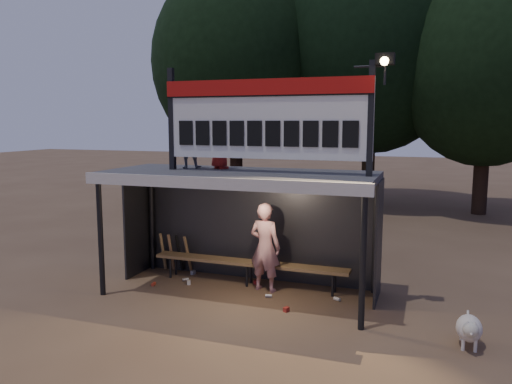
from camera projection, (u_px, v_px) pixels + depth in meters
ground at (239, 293)px, 9.45m from camera, size 80.00×80.00×0.00m
player at (265, 247)px, 9.50m from camera, size 0.68×0.51×1.72m
child_a at (189, 143)px, 9.74m from camera, size 0.56×0.49×1.00m
child_b at (220, 143)px, 9.64m from camera, size 0.57×0.54×0.99m
dugout_shelter at (243, 195)px, 9.42m from camera, size 5.10×2.08×2.32m
scoreboard_assembly at (267, 116)px, 8.79m from camera, size 4.10×0.27×1.99m
bench at (249, 264)px, 9.90m from camera, size 4.00×0.35×0.48m
tree_left at (236, 62)px, 19.33m from camera, size 6.46×6.46×9.27m
tree_mid at (372, 44)px, 19.00m from camera, size 7.22×7.22×10.36m
tree_right at (488, 63)px, 16.90m from camera, size 6.08×6.08×8.72m
dog at (469, 329)px, 7.16m from camera, size 0.36×0.81×0.49m
bats at (175, 253)px, 10.74m from camera, size 0.67×0.35×0.84m
litter at (231, 287)px, 9.68m from camera, size 3.70×1.49×0.08m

